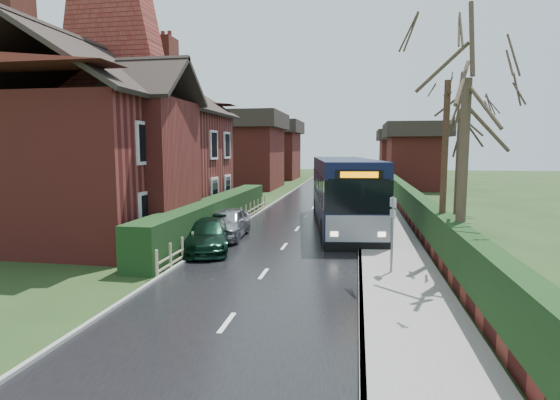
% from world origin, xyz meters
% --- Properties ---
extents(ground, '(140.00, 140.00, 0.00)m').
position_xyz_m(ground, '(0.00, 0.00, 0.00)').
color(ground, '#2D481E').
rests_on(ground, ground).
extents(road, '(6.00, 100.00, 0.02)m').
position_xyz_m(road, '(0.00, 10.00, 0.01)').
color(road, black).
rests_on(road, ground).
extents(pavement, '(2.50, 100.00, 0.14)m').
position_xyz_m(pavement, '(4.25, 10.00, 0.07)').
color(pavement, slate).
rests_on(pavement, ground).
extents(kerb_right, '(0.12, 100.00, 0.14)m').
position_xyz_m(kerb_right, '(3.05, 10.00, 0.07)').
color(kerb_right, gray).
rests_on(kerb_right, ground).
extents(kerb_left, '(0.12, 100.00, 0.10)m').
position_xyz_m(kerb_left, '(-3.05, 10.00, 0.05)').
color(kerb_left, gray).
rests_on(kerb_left, ground).
extents(front_hedge, '(1.20, 16.00, 1.60)m').
position_xyz_m(front_hedge, '(-3.90, 5.00, 0.80)').
color(front_hedge, black).
rests_on(front_hedge, ground).
extents(picket_fence, '(0.10, 16.00, 0.90)m').
position_xyz_m(picket_fence, '(-3.15, 5.00, 0.45)').
color(picket_fence, tan).
rests_on(picket_fence, ground).
extents(right_wall_hedge, '(0.60, 50.00, 1.80)m').
position_xyz_m(right_wall_hedge, '(5.80, 10.00, 1.02)').
color(right_wall_hedge, maroon).
rests_on(right_wall_hedge, ground).
extents(brick_house, '(9.30, 14.60, 10.30)m').
position_xyz_m(brick_house, '(-8.73, 4.78, 4.38)').
color(brick_house, maroon).
rests_on(brick_house, ground).
extents(bus, '(4.13, 11.71, 3.48)m').
position_xyz_m(bus, '(2.21, 7.15, 1.73)').
color(bus, black).
rests_on(bus, ground).
extents(car_silver, '(1.83, 4.06, 1.35)m').
position_xyz_m(car_silver, '(-2.80, 3.38, 0.68)').
color(car_silver, '#A9AAAE').
rests_on(car_silver, ground).
extents(car_green, '(2.74, 4.46, 1.21)m').
position_xyz_m(car_green, '(-2.90, 0.92, 0.60)').
color(car_green, black).
rests_on(car_green, ground).
extents(car_distant, '(2.56, 3.97, 1.23)m').
position_xyz_m(car_distant, '(1.01, 38.86, 0.62)').
color(car_distant, black).
rests_on(car_distant, ground).
extents(bus_stop_sign, '(0.17, 0.38, 2.52)m').
position_xyz_m(bus_stop_sign, '(4.00, -1.51, 1.66)').
color(bus_stop_sign, slate).
rests_on(bus_stop_sign, ground).
extents(telegraph_pole, '(0.21, 0.81, 6.26)m').
position_xyz_m(telegraph_pole, '(5.80, 0.32, 3.17)').
color(telegraph_pole, '#312016').
rests_on(telegraph_pole, ground).
extents(tree_right_near, '(4.00, 4.00, 8.64)m').
position_xyz_m(tree_right_near, '(6.00, -1.46, 6.45)').
color(tree_right_near, '#3A2E22').
rests_on(tree_right_near, ground).
extents(tree_right_far, '(4.68, 4.68, 9.04)m').
position_xyz_m(tree_right_far, '(9.00, 13.02, 6.75)').
color(tree_right_far, '#31261D').
rests_on(tree_right_far, ground).
extents(tree_house_side, '(4.69, 4.69, 10.67)m').
position_xyz_m(tree_house_side, '(-9.95, 11.98, 7.97)').
color(tree_house_side, '#32291D').
rests_on(tree_house_side, ground).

